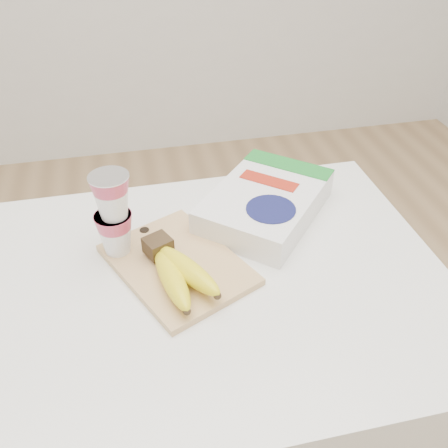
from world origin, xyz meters
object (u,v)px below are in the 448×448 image
object	(u,v)px
table	(182,406)
yogurt_stack	(113,212)
cutting_board	(177,264)
bananas	(177,271)
cereal_box	(266,203)

from	to	relation	value
table	yogurt_stack	distance (m)	0.52
cutting_board	yogurt_stack	size ratio (longest dim) A/B	1.62
table	bananas	bearing A→B (deg)	-37.33
cereal_box	table	bearing A→B (deg)	-102.07
yogurt_stack	cereal_box	size ratio (longest dim) A/B	0.48
bananas	cereal_box	size ratio (longest dim) A/B	0.60
table	bananas	size ratio (longest dim) A/B	4.85
cereal_box	yogurt_stack	bearing A→B (deg)	-126.38
table	cutting_board	bearing A→B (deg)	68.17
table	cutting_board	xyz separation A→B (m)	(0.02, 0.04, 0.40)
cutting_board	cereal_box	xyz separation A→B (m)	(0.21, 0.13, 0.03)
cutting_board	cereal_box	bearing A→B (deg)	6.34
yogurt_stack	cereal_box	bearing A→B (deg)	12.37
cutting_board	yogurt_stack	world-z (taller)	yogurt_stack
table	cereal_box	distance (m)	0.52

